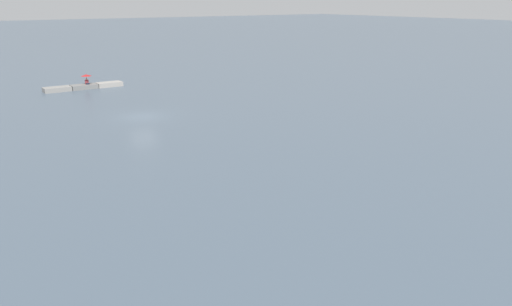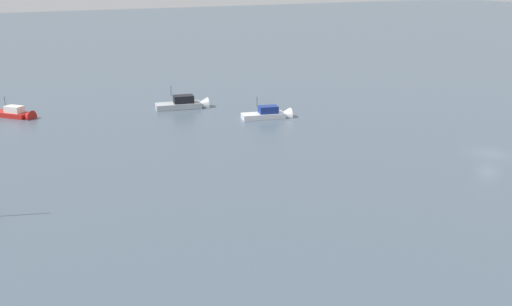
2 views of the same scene
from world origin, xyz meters
name	(u,v)px [view 2 (image 2 of 2)]	position (x,y,z in m)	size (l,w,h in m)	color
ground_plane	(490,154)	(0.00, 0.00, 0.00)	(500.00, 500.00, 0.00)	#475666
motorboat_red_near	(17,115)	(41.01, 45.10, 0.37)	(5.94, 5.66, 3.53)	red
motorboat_grey_mid	(187,105)	(35.75, 22.33, 0.45)	(3.70, 7.95, 4.29)	#ADB2B7
motorboat_white_far	(271,115)	(24.98, 14.12, 0.40)	(3.51, 7.10, 3.82)	silver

